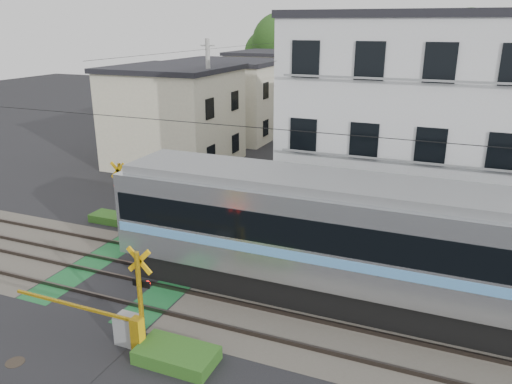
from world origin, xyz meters
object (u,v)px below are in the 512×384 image
at_px(pedestrian, 353,115).
at_px(crossing_signal_near, 129,323).
at_px(crossing_signal_far, 132,213).
at_px(apartment_block, 409,121).
at_px(commuter_train, 418,250).
at_px(manhole_cover, 15,362).

bearing_deg(pedestrian, crossing_signal_near, 93.35).
height_order(crossing_signal_far, apartment_block, apartment_block).
bearing_deg(crossing_signal_far, pedestrian, 81.41).
bearing_deg(crossing_signal_near, commuter_train, 33.60).
height_order(apartment_block, pedestrian, apartment_block).
bearing_deg(pedestrian, crossing_signal_far, 83.11).
distance_m(crossing_signal_far, manhole_cover, 9.61).
height_order(commuter_train, manhole_cover, commuter_train).
height_order(crossing_signal_near, pedestrian, crossing_signal_near).
distance_m(commuter_train, crossing_signal_far, 12.80).
relative_size(crossing_signal_far, pedestrian, 2.52).
bearing_deg(crossing_signal_far, commuter_train, -11.13).
height_order(pedestrian, manhole_cover, pedestrian).
height_order(commuter_train, apartment_block, apartment_block).
height_order(commuter_train, pedestrian, commuter_train).
relative_size(commuter_train, apartment_block, 1.97).
distance_m(commuter_train, apartment_block, 8.76).
xyz_separation_m(apartment_block, manhole_cover, (-8.37, -15.03, -4.64)).
xyz_separation_m(crossing_signal_far, pedestrian, (4.16, 27.57, 0.23)).
bearing_deg(commuter_train, manhole_cover, -145.36).
distance_m(crossing_signal_far, apartment_block, 13.14).
distance_m(crossing_signal_near, apartment_block, 14.95).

